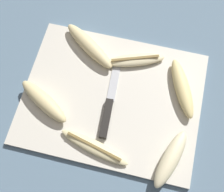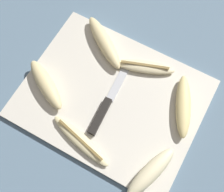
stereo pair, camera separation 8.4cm
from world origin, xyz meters
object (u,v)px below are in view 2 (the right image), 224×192
object	(u,v)px
banana_pale_long	(151,172)
banana_cream_curved	(145,67)
knife	(104,110)
banana_mellow_near	(46,84)
banana_ripe_center	(104,42)
banana_soft_right	(81,141)
banana_golden_short	(183,106)

from	to	relation	value
banana_pale_long	banana_cream_curved	xyz separation A→B (m)	(-0.14, 0.25, -0.01)
knife	banana_cream_curved	distance (m)	0.17
banana_mellow_near	banana_ripe_center	bearing A→B (deg)	69.09
banana_pale_long	banana_soft_right	bearing A→B (deg)	-175.92
banana_soft_right	banana_cream_curved	bearing A→B (deg)	79.71
banana_cream_curved	banana_soft_right	bearing A→B (deg)	-100.29
banana_pale_long	banana_ripe_center	bearing A→B (deg)	136.57
banana_soft_right	banana_mellow_near	world-z (taller)	banana_mellow_near
banana_ripe_center	banana_pale_long	world-z (taller)	banana_pale_long
knife	banana_mellow_near	xyz separation A→B (m)	(-0.17, -0.02, 0.01)
banana_ripe_center	banana_golden_short	world-z (taller)	banana_ripe_center
knife	banana_pale_long	distance (m)	0.20
banana_ripe_center	banana_cream_curved	world-z (taller)	banana_ripe_center
banana_ripe_center	banana_golden_short	bearing A→B (deg)	-13.70
banana_soft_right	banana_golden_short	bearing A→B (deg)	47.75
banana_soft_right	banana_golden_short	world-z (taller)	banana_golden_short
banana_soft_right	banana_cream_curved	size ratio (longest dim) A/B	1.12
knife	banana_ripe_center	world-z (taller)	banana_ripe_center
banana_pale_long	banana_mellow_near	distance (m)	0.36
banana_cream_curved	knife	bearing A→B (deg)	-102.87
knife	banana_cream_curved	world-z (taller)	banana_cream_curved
banana_pale_long	banana_golden_short	bearing A→B (deg)	90.25
knife	banana_golden_short	distance (m)	0.21
banana_pale_long	banana_mellow_near	size ratio (longest dim) A/B	1.00
banana_pale_long	banana_cream_curved	world-z (taller)	banana_pale_long
knife	banana_cream_curved	bearing A→B (deg)	73.64
banana_pale_long	banana_golden_short	distance (m)	0.20
banana_ripe_center	banana_mellow_near	distance (m)	0.21
knife	banana_pale_long	world-z (taller)	banana_pale_long
banana_ripe_center	banana_golden_short	xyz separation A→B (m)	(0.28, -0.07, -0.00)
banana_golden_short	banana_ripe_center	bearing A→B (deg)	166.30
knife	banana_ripe_center	size ratio (longest dim) A/B	1.33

